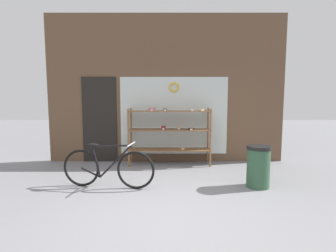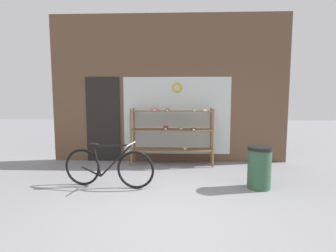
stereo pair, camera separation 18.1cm
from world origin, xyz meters
name	(u,v)px [view 1 (the left image)]	position (x,y,z in m)	size (l,w,h in m)	color
ground_plane	(165,213)	(0.00, 0.00, 0.00)	(30.00, 30.00, 0.00)	gray
storefront_facade	(165,91)	(-0.04, 3.00, 1.75)	(5.82, 0.13, 3.61)	brown
display_case	(170,130)	(0.10, 2.64, 0.83)	(1.93, 0.45, 1.36)	brown
bicycle	(108,168)	(-1.02, 1.03, 0.36)	(1.67, 0.46, 0.81)	black
trash_bin	(259,165)	(1.67, 1.07, 0.40)	(0.42, 0.42, 0.75)	#2D5138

